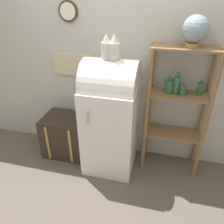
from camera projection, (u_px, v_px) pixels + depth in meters
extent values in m
plane|color=#60564C|center=(107.00, 172.00, 2.89)|extent=(12.00, 12.00, 0.00)
cube|color=#B7B7AD|center=(118.00, 60.00, 2.71)|extent=(7.00, 0.05, 2.70)
cylinder|color=#382D1E|center=(68.00, 11.00, 2.53)|extent=(0.23, 0.03, 0.23)
cylinder|color=beige|center=(68.00, 11.00, 2.51)|extent=(0.19, 0.01, 0.19)
cube|color=#C6B793|center=(73.00, 65.00, 2.85)|extent=(0.53, 0.02, 0.28)
cube|color=white|center=(111.00, 127.00, 2.79)|extent=(0.63, 0.67, 1.15)
cylinder|color=white|center=(111.00, 85.00, 2.50)|extent=(0.62, 0.60, 0.60)
cylinder|color=#B7B7BC|center=(87.00, 117.00, 2.36)|extent=(0.02, 0.02, 0.15)
cube|color=#33281E|center=(66.00, 135.00, 3.12)|extent=(0.60, 0.46, 0.58)
cube|color=#AD8942|center=(48.00, 143.00, 2.96)|extent=(0.03, 0.01, 0.52)
cube|color=#AD8942|center=(70.00, 147.00, 2.89)|extent=(0.03, 0.01, 0.52)
cylinder|color=olive|center=(146.00, 116.00, 2.59)|extent=(0.05, 0.05, 1.60)
cylinder|color=olive|center=(206.00, 124.00, 2.45)|extent=(0.05, 0.05, 1.60)
cylinder|color=olive|center=(149.00, 105.00, 2.83)|extent=(0.05, 0.05, 1.60)
cylinder|color=olive|center=(203.00, 111.00, 2.69)|extent=(0.05, 0.05, 1.60)
cube|color=olive|center=(172.00, 133.00, 2.78)|extent=(0.70, 0.31, 0.02)
cube|color=olive|center=(179.00, 94.00, 2.51)|extent=(0.70, 0.31, 0.02)
cube|color=olive|center=(186.00, 47.00, 2.25)|extent=(0.70, 0.31, 0.02)
cylinder|color=#335B3D|center=(169.00, 86.00, 2.49)|extent=(0.10, 0.10, 0.16)
cylinder|color=#335B3D|center=(170.00, 78.00, 2.44)|extent=(0.04, 0.04, 0.04)
cylinder|color=#335B3D|center=(176.00, 85.00, 2.46)|extent=(0.08, 0.08, 0.20)
cylinder|color=#335B3D|center=(178.00, 75.00, 2.40)|extent=(0.03, 0.03, 0.05)
cylinder|color=#335B3D|center=(200.00, 89.00, 2.46)|extent=(0.08, 0.08, 0.14)
cylinder|color=#335B3D|center=(202.00, 81.00, 2.41)|extent=(0.03, 0.03, 0.04)
cylinder|color=#335B3D|center=(183.00, 90.00, 2.44)|extent=(0.07, 0.07, 0.12)
cylinder|color=#335B3D|center=(184.00, 84.00, 2.40)|extent=(0.03, 0.03, 0.03)
cylinder|color=#AD8942|center=(192.00, 45.00, 2.22)|extent=(0.14, 0.14, 0.04)
sphere|color=#7F939E|center=(195.00, 29.00, 2.14)|extent=(0.27, 0.27, 0.27)
cylinder|color=beige|center=(106.00, 51.00, 2.32)|extent=(0.11, 0.11, 0.17)
cone|color=beige|center=(106.00, 38.00, 2.26)|extent=(0.10, 0.10, 0.09)
cylinder|color=beige|center=(114.00, 51.00, 2.29)|extent=(0.12, 0.12, 0.17)
cone|color=beige|center=(114.00, 38.00, 2.23)|extent=(0.10, 0.10, 0.09)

